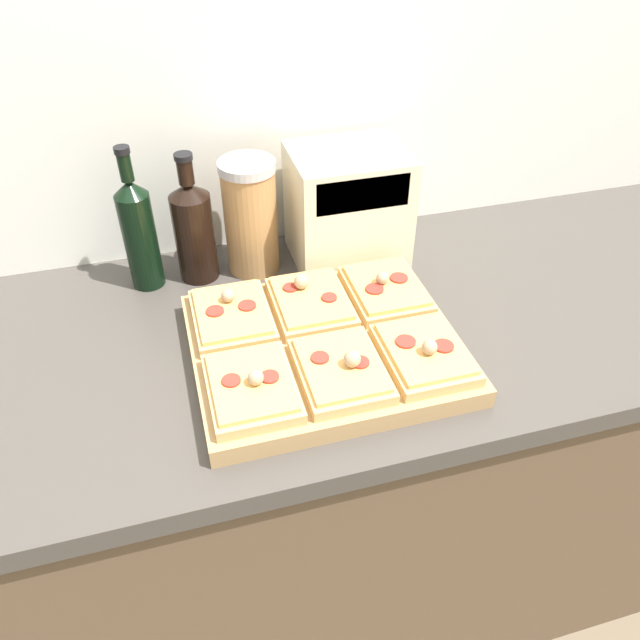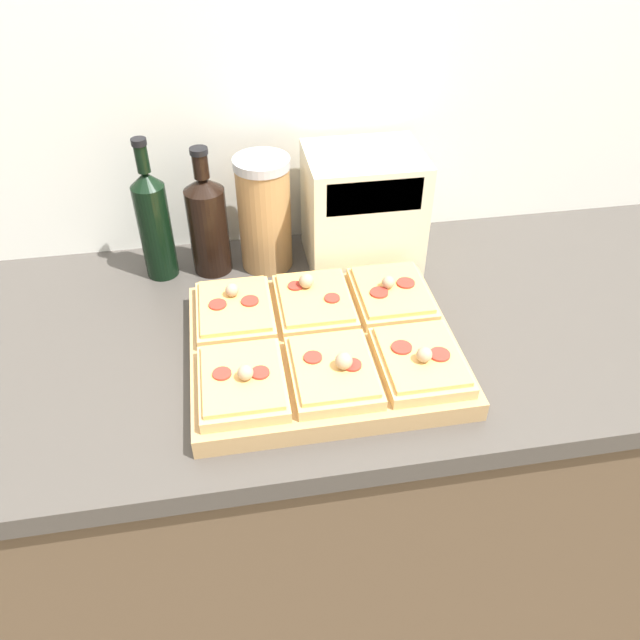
{
  "view_description": "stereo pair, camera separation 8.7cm",
  "coord_description": "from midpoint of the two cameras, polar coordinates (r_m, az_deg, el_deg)",
  "views": [
    {
      "loc": [
        -0.17,
        -0.53,
        1.63
      ],
      "look_at": [
        0.05,
        0.27,
        0.96
      ],
      "focal_mm": 35.0,
      "sensor_mm": 36.0,
      "label": 1
    },
    {
      "loc": [
        -0.09,
        -0.55,
        1.63
      ],
      "look_at": [
        0.05,
        0.27,
        0.96
      ],
      "focal_mm": 35.0,
      "sensor_mm": 36.0,
      "label": 2
    }
  ],
  "objects": [
    {
      "name": "wall_back",
      "position": [
        1.28,
        -3.74,
        21.64
      ],
      "size": [
        6.0,
        0.06,
        2.5
      ],
      "color": "silver",
      "rests_on": "ground_plane"
    },
    {
      "name": "kitchen_counter",
      "position": [
        1.47,
        -0.74,
        -14.5
      ],
      "size": [
        2.63,
        0.67,
        0.9
      ],
      "color": "brown",
      "rests_on": "ground_plane"
    },
    {
      "name": "cutting_board",
      "position": [
        1.07,
        2.6,
        -2.64
      ],
      "size": [
        0.45,
        0.38,
        0.04
      ],
      "primitive_type": "cube",
      "color": "tan",
      "rests_on": "kitchen_counter"
    },
    {
      "name": "pizza_slice_back_left",
      "position": [
        1.11,
        -5.59,
        0.88
      ],
      "size": [
        0.13,
        0.17,
        0.05
      ],
      "color": "tan",
      "rests_on": "cutting_board"
    },
    {
      "name": "pizza_slice_back_center",
      "position": [
        1.12,
        1.69,
        1.66
      ],
      "size": [
        0.13,
        0.17,
        0.05
      ],
      "color": "tan",
      "rests_on": "cutting_board"
    },
    {
      "name": "pizza_slice_back_right",
      "position": [
        1.15,
        8.71,
        2.33
      ],
      "size": [
        0.13,
        0.17,
        0.05
      ],
      "color": "tan",
      "rests_on": "cutting_board"
    },
    {
      "name": "pizza_slice_front_left",
      "position": [
        0.97,
        -4.58,
        -5.69
      ],
      "size": [
        0.13,
        0.17,
        0.05
      ],
      "color": "tan",
      "rests_on": "cutting_board"
    },
    {
      "name": "pizza_slice_front_center",
      "position": [
        0.99,
        3.76,
        -4.7
      ],
      "size": [
        0.13,
        0.17,
        0.06
      ],
      "color": "tan",
      "rests_on": "cutting_board"
    },
    {
      "name": "pizza_slice_front_right",
      "position": [
        1.02,
        11.61,
        -3.7
      ],
      "size": [
        0.13,
        0.17,
        0.05
      ],
      "color": "tan",
      "rests_on": "cutting_board"
    },
    {
      "name": "olive_oil_bottle",
      "position": [
        1.25,
        -12.99,
        8.62
      ],
      "size": [
        0.06,
        0.06,
        0.29
      ],
      "color": "black",
      "rests_on": "kitchen_counter"
    },
    {
      "name": "wine_bottle",
      "position": [
        1.25,
        -8.24,
        8.74
      ],
      "size": [
        0.08,
        0.08,
        0.26
      ],
      "color": "black",
      "rests_on": "kitchen_counter"
    },
    {
      "name": "grain_jar_tall",
      "position": [
        1.25,
        -3.08,
        9.64
      ],
      "size": [
        0.11,
        0.11,
        0.23
      ],
      "color": "#AD7F4C",
      "rests_on": "kitchen_counter"
    },
    {
      "name": "toaster_oven",
      "position": [
        1.27,
        5.92,
        10.06
      ],
      "size": [
        0.25,
        0.18,
        0.23
      ],
      "color": "beige",
      "rests_on": "kitchen_counter"
    }
  ]
}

